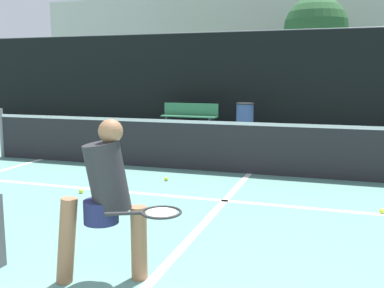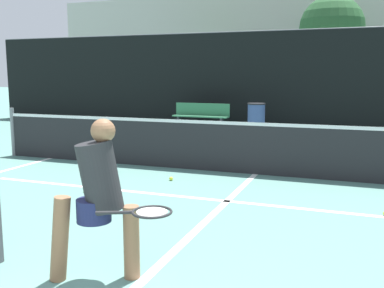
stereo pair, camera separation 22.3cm
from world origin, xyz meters
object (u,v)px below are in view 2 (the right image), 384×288
at_px(courtside_bench, 201,115).
at_px(trash_bin, 256,118).
at_px(player_practicing, 99,195).
at_px(parked_car, 321,105).

height_order(courtside_bench, trash_bin, trash_bin).
bearing_deg(trash_bin, player_practicing, -85.02).
relative_size(courtside_bench, trash_bin, 2.07).
height_order(player_practicing, courtside_bench, player_practicing).
distance_m(trash_bin, parked_car, 4.50).
height_order(trash_bin, parked_car, parked_car).
height_order(player_practicing, parked_car, parked_car).
relative_size(player_practicing, trash_bin, 1.56).
distance_m(courtside_bench, trash_bin, 1.88).
xyz_separation_m(courtside_bench, parked_car, (3.46, 4.06, 0.15)).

